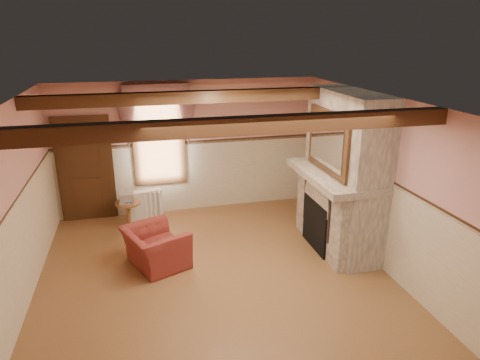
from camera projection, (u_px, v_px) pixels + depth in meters
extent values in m
cube|color=brown|center=(216.00, 279.00, 6.79)|extent=(5.50, 6.00, 0.01)
cube|color=silver|center=(212.00, 102.00, 5.87)|extent=(5.50, 6.00, 0.01)
cube|color=tan|center=(188.00, 147.00, 9.08)|extent=(5.50, 0.02, 2.80)
cube|color=tan|center=(281.00, 322.00, 3.58)|extent=(5.50, 0.02, 2.80)
cube|color=tan|center=(12.00, 215.00, 5.70)|extent=(0.02, 6.00, 2.80)
cube|color=tan|center=(380.00, 182.00, 6.96)|extent=(0.02, 6.00, 2.80)
cube|color=black|center=(319.00, 224.00, 7.65)|extent=(0.20, 0.95, 0.90)
imported|color=maroon|center=(156.00, 247.00, 7.09)|extent=(1.20, 1.27, 0.65)
cylinder|color=brown|center=(129.00, 215.00, 8.47)|extent=(0.55, 0.55, 0.55)
cube|color=#B7AD8C|center=(127.00, 197.00, 8.37)|extent=(0.26, 0.32, 0.20)
cube|color=silver|center=(145.00, 204.00, 8.94)|extent=(0.72, 0.31, 0.60)
imported|color=brown|center=(341.00, 173.00, 7.19)|extent=(0.36, 0.36, 0.09)
cube|color=black|center=(319.00, 156.00, 7.98)|extent=(0.14, 0.24, 0.20)
cylinder|color=orange|center=(323.00, 156.00, 7.81)|extent=(0.11, 0.11, 0.28)
cylinder|color=#AB2C15|center=(358.00, 182.00, 6.66)|extent=(0.06, 0.06, 0.16)
cylinder|color=yellow|center=(340.00, 171.00, 7.22)|extent=(0.06, 0.06, 0.12)
cube|color=gray|center=(345.00, 172.00, 7.44)|extent=(0.85, 2.00, 2.80)
cube|color=gray|center=(335.00, 175.00, 7.41)|extent=(1.05, 2.05, 0.12)
cube|color=silver|center=(328.00, 141.00, 7.17)|extent=(0.06, 1.44, 1.04)
cube|color=black|center=(86.00, 171.00, 8.66)|extent=(1.10, 0.10, 2.10)
cube|color=white|center=(159.00, 137.00, 8.84)|extent=(1.06, 0.08, 2.02)
cube|color=gray|center=(157.00, 109.00, 8.56)|extent=(1.30, 0.14, 1.40)
cube|color=black|center=(232.00, 126.00, 4.81)|extent=(5.50, 0.18, 0.20)
cube|color=black|center=(199.00, 97.00, 7.01)|extent=(5.50, 0.18, 0.20)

